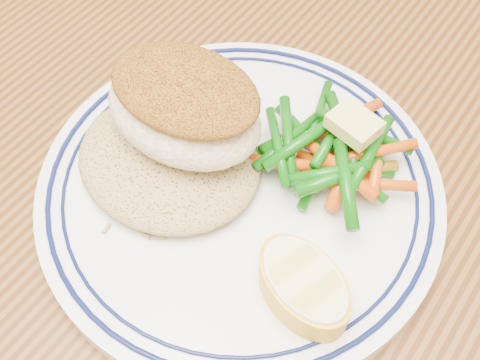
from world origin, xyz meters
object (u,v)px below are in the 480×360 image
plate (240,190)px  rice_pilaf (169,156)px  dining_table (193,248)px  vegetable_pile (331,154)px  lemon_wedge (303,286)px  fish_fillet (184,106)px

plate → rice_pilaf: size_ratio=2.12×
dining_table → plate: size_ratio=6.12×
dining_table → vegetable_pile: (0.08, 0.05, 0.13)m
dining_table → plate: plate is taller
plate → lemon_wedge: size_ratio=3.53×
lemon_wedge → plate: bearing=150.5°
vegetable_pile → lemon_wedge: 0.09m
fish_fillet → rice_pilaf: bearing=-91.7°
vegetable_pile → lemon_wedge: vegetable_pile is taller
plate → fish_fillet: fish_fillet is taller
rice_pilaf → lemon_wedge: bearing=-12.5°
dining_table → fish_fillet: bearing=104.5°
rice_pilaf → vegetable_pile: (0.08, 0.06, 0.00)m
plate → lemon_wedge: 0.08m
dining_table → rice_pilaf: (-0.00, -0.01, 0.12)m
dining_table → vegetable_pile: vegetable_pile is taller
fish_fillet → vegetable_pile: size_ratio=0.96×
dining_table → fish_fillet: 0.15m
plate → lemon_wedge: bearing=-29.5°
dining_table → vegetable_pile: bearing=33.8°
plate → rice_pilaf: 0.05m
dining_table → lemon_wedge: size_ratio=21.61×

